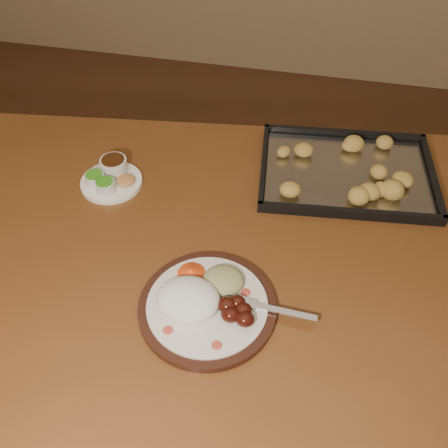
# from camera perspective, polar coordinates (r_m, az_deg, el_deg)

# --- Properties ---
(ground) EXTENTS (4.00, 4.00, 0.00)m
(ground) POSITION_cam_1_polar(r_m,az_deg,el_deg) (1.74, 1.01, -16.89)
(ground) COLOR #4F291B
(ground) RESTS_ON ground
(dining_table) EXTENTS (1.60, 1.08, 0.75)m
(dining_table) POSITION_cam_1_polar(r_m,az_deg,el_deg) (1.14, -2.83, -5.84)
(dining_table) COLOR brown
(dining_table) RESTS_ON ground
(dinner_plate) EXTENTS (0.34, 0.26, 0.06)m
(dinner_plate) POSITION_cam_1_polar(r_m,az_deg,el_deg) (0.95, -2.22, -8.86)
(dinner_plate) COLOR black
(dinner_plate) RESTS_ON dining_table
(condiment_saucer) EXTENTS (0.15, 0.15, 0.05)m
(condiment_saucer) POSITION_cam_1_polar(r_m,az_deg,el_deg) (1.22, -12.85, 5.24)
(condiment_saucer) COLOR white
(condiment_saucer) RESTS_ON dining_table
(baking_tray) EXTENTS (0.44, 0.35, 0.04)m
(baking_tray) POSITION_cam_1_polar(r_m,az_deg,el_deg) (1.25, 13.82, 5.94)
(baking_tray) COLOR black
(baking_tray) RESTS_ON dining_table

